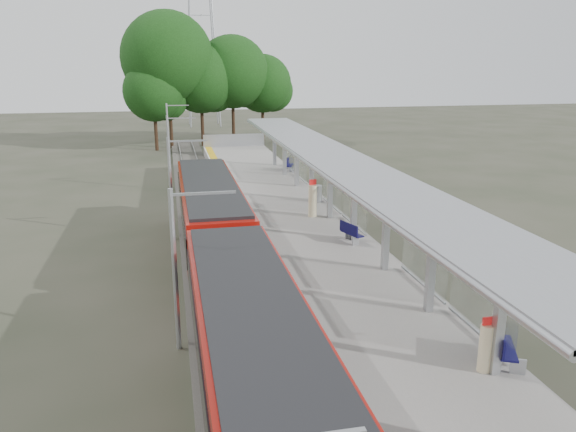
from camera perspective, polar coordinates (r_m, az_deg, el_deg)
The scene contains 14 objects.
trackbed at distance 31.42m, azimuth -8.30°, elevation -1.36°, with size 3.00×70.00×0.24m, color #59544C.
platform at distance 31.88m, azimuth -0.23°, elevation -0.24°, with size 6.00×50.00×1.00m, color gray.
tactile_strip at distance 31.34m, azimuth -4.80°, elevation 0.40°, with size 0.60×50.00×0.02m, color yellow.
end_fence at distance 55.86m, azimuth -5.51°, elevation 7.67°, with size 6.00×0.10×1.20m, color #9EA0A5.
train at distance 20.45m, azimuth -6.36°, elevation -4.91°, with size 2.74×27.60×3.62m.
canopy at distance 27.82m, azimuth 4.62°, elevation 5.21°, with size 3.27×38.00×3.66m.
tree_cluster at distance 63.06m, azimuth -8.98°, elevation 14.32°, with size 18.78×11.86×14.26m.
catenary_masts at distance 29.70m, azimuth -11.68°, elevation 3.06°, with size 2.08×48.16×5.40m.
bench_near at distance 17.02m, azimuth 21.03°, elevation -12.15°, with size 1.08×1.57×1.04m.
bench_mid at distance 26.20m, azimuth 6.37°, elevation -1.62°, with size 0.82×1.39×0.91m.
bench_far at distance 43.08m, azimuth 0.07°, elevation 5.29°, with size 0.89×1.47×0.96m.
info_pillar_near at distance 16.40m, azimuth 19.42°, elevation -12.51°, with size 0.36×0.36×1.60m.
info_pillar_far at distance 30.23m, azimuth 2.52°, elevation 1.58°, with size 0.46×0.46×2.04m.
litter_bin at distance 33.49m, azimuth 3.06°, elevation 2.29°, with size 0.49×0.49×1.00m, color #9EA0A5.
Camera 1 is at (-6.25, -10.04, 9.16)m, focal length 35.00 mm.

